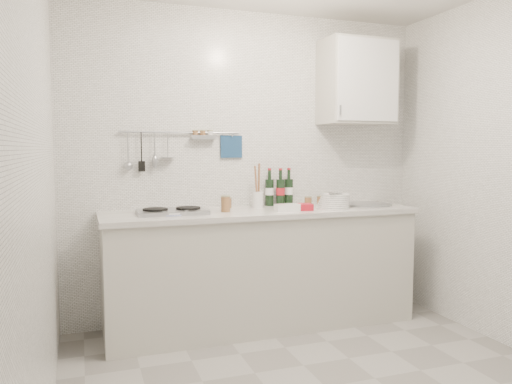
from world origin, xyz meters
TOP-DOWN VIEW (x-y plane):
  - back_wall at (0.00, 1.40)m, footprint 3.00×0.02m
  - wall_left at (-1.50, 0.00)m, footprint 0.02×2.80m
  - counter at (0.01, 1.10)m, footprint 2.44×0.64m
  - wall_rail at (-0.60, 1.37)m, footprint 0.98×0.09m
  - wall_cabinet at (0.90, 1.22)m, footprint 0.60×0.38m
  - plate_stack_hob at (-0.71, 1.06)m, footprint 0.27×0.27m
  - plate_stack_sink at (0.58, 1.01)m, footprint 0.29×0.27m
  - wine_bottles at (0.24, 1.33)m, footprint 0.24×0.11m
  - butter_dish at (0.15, 0.96)m, footprint 0.18×0.09m
  - strawberry_punnet at (0.30, 0.97)m, footprint 0.14×0.14m
  - utensil_crock at (0.02, 1.24)m, footprint 0.09×0.09m
  - jar_a at (-0.21, 1.31)m, footprint 0.06×0.06m
  - jar_b at (0.61, 1.31)m, footprint 0.06×0.06m
  - jar_c at (0.45, 1.20)m, footprint 0.06×0.06m
  - jar_d at (-0.30, 1.08)m, footprint 0.07×0.07m

SIDE VIEW (x-z plane):
  - counter at x=0.01m, z-range -0.05..0.92m
  - plate_stack_hob at x=-0.71m, z-range 0.92..0.94m
  - strawberry_punnet at x=0.30m, z-range 0.92..0.97m
  - butter_dish at x=0.15m, z-range 0.92..0.97m
  - jar_b at x=0.61m, z-range 0.92..0.99m
  - jar_c at x=0.45m, z-range 0.92..1.00m
  - jar_a at x=-0.21m, z-range 0.92..1.01m
  - plate_stack_sink at x=0.58m, z-range 0.91..1.04m
  - jar_d at x=-0.30m, z-range 0.92..1.04m
  - utensil_crock at x=0.02m, z-range 0.83..1.18m
  - wine_bottles at x=0.24m, z-range 0.92..1.23m
  - back_wall at x=0.00m, z-range 0.00..2.50m
  - wall_left at x=-1.50m, z-range 0.00..2.50m
  - wall_rail at x=-0.60m, z-range 1.26..1.60m
  - wall_cabinet at x=0.90m, z-range 1.60..2.30m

